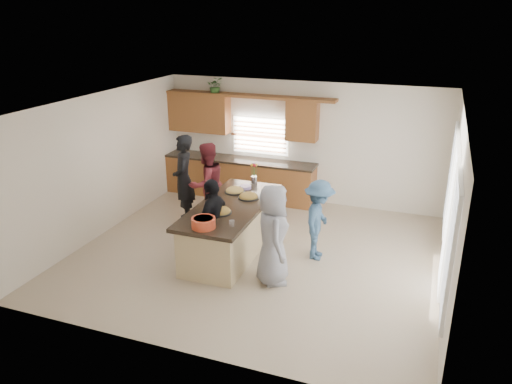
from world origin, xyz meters
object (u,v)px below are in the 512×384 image
at_px(woman_left_back, 184,179).
at_px(woman_right_back, 319,220).
at_px(island, 231,229).
at_px(woman_left_mid, 207,184).
at_px(woman_left_front, 214,223).
at_px(woman_right_front, 273,235).
at_px(salad_bowl, 203,222).

relative_size(woman_left_back, woman_right_back, 1.27).
height_order(island, woman_left_back, woman_left_back).
distance_m(island, woman_left_mid, 1.49).
bearing_deg(island, woman_left_front, -99.59).
relative_size(woman_left_front, woman_right_back, 1.08).
relative_size(woman_left_mid, woman_left_front, 1.09).
xyz_separation_m(island, woman_left_front, (-0.09, -0.56, 0.35)).
distance_m(island, woman_right_front, 1.36).
xyz_separation_m(salad_bowl, woman_right_front, (1.08, 0.33, -0.19)).
height_order(woman_left_back, woman_right_front, woman_left_back).
distance_m(island, woman_right_back, 1.62).
relative_size(woman_left_mid, woman_right_back, 1.18).
xyz_separation_m(island, woman_left_back, (-1.50, 1.02, 0.49)).
bearing_deg(island, woman_right_back, 11.27).
distance_m(salad_bowl, woman_left_mid, 2.34).
bearing_deg(woman_left_mid, woman_left_front, 56.23).
height_order(salad_bowl, woman_left_front, woman_left_front).
height_order(woman_left_mid, woman_right_front, woman_left_mid).
height_order(island, salad_bowl, salad_bowl).
bearing_deg(woman_right_front, woman_left_back, 29.06).
xyz_separation_m(woman_left_mid, woman_right_front, (2.04, -1.80, -0.03)).
height_order(salad_bowl, woman_left_mid, woman_left_mid).
relative_size(island, woman_right_back, 1.83).
xyz_separation_m(salad_bowl, woman_left_mid, (-0.96, 2.13, -0.17)).
bearing_deg(salad_bowl, island, 88.97).
bearing_deg(woman_left_front, salad_bowl, 10.85).
bearing_deg(salad_bowl, woman_left_front, 97.61).
xyz_separation_m(woman_left_front, woman_right_front, (1.15, -0.20, 0.05)).
distance_m(island, salad_bowl, 1.24).
bearing_deg(woman_left_mid, woman_left_back, -60.45).
height_order(woman_left_back, woman_left_mid, woman_left_back).
relative_size(woman_right_back, woman_right_front, 0.87).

